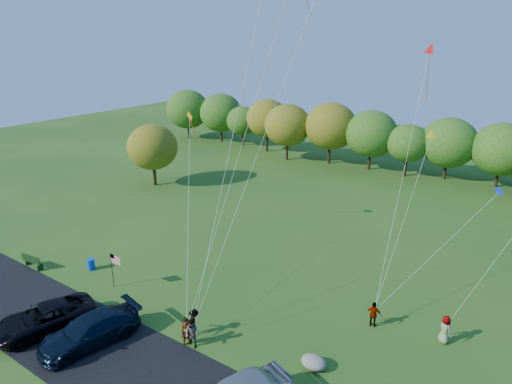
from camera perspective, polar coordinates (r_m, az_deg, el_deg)
ground at (r=27.65m, az=-8.04°, el=-17.19°), size 140.00×140.00×0.00m
asphalt_lane at (r=25.53m, az=-14.54°, el=-21.18°), size 44.00×6.00×0.06m
treeline at (r=57.07m, az=14.02°, el=6.97°), size 76.53×27.76×8.52m
minivan_dark at (r=29.82m, az=-24.88°, el=-14.11°), size 4.13×6.05×1.54m
minivan_navy at (r=27.76m, az=-20.06°, el=-15.96°), size 3.39×5.92×1.62m
flyer_a at (r=26.48m, az=-8.68°, el=-16.85°), size 0.68×0.73×1.67m
flyer_b at (r=26.24m, az=-8.02°, el=-17.12°), size 0.87×0.69×1.72m
flyer_c at (r=27.16m, az=-7.72°, el=-15.83°), size 1.18×1.13×1.61m
flyer_d at (r=28.43m, az=14.50°, el=-14.59°), size 0.98×0.52×1.59m
flyer_e at (r=28.35m, az=22.55°, el=-15.58°), size 0.97×0.90×1.67m
park_bench at (r=37.57m, az=-26.20°, el=-7.74°), size 1.88×0.57×1.04m
trash_barrel at (r=35.74m, az=-19.93°, el=-8.48°), size 0.55×0.55×0.82m
flag_assembly at (r=32.07m, az=-17.34°, el=-8.44°), size 0.94×0.61×2.55m
boulder_near at (r=25.20m, az=7.20°, el=-20.36°), size 1.35×1.05×0.67m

